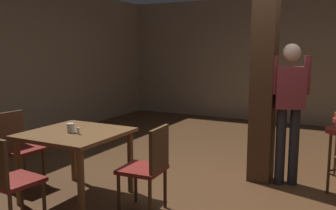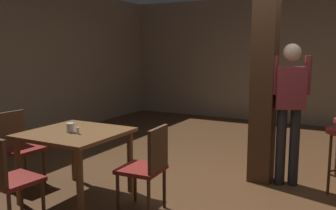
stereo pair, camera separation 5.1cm
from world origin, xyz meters
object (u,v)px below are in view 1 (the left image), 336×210
object	(u,v)px
chair_west	(17,145)
standing_person	(289,104)
dining_table	(76,142)
chair_south	(7,177)
chair_east	(149,165)
salt_shaker	(78,131)
napkin_cup	(71,128)

from	to	relation	value
chair_west	standing_person	xyz separation A→B (m)	(2.91, 1.55, 0.50)
chair_west	dining_table	bearing A→B (deg)	0.80
chair_south	chair_east	bearing A→B (deg)	43.96
standing_person	chair_east	bearing A→B (deg)	-125.95
chair_west	salt_shaker	xyz separation A→B (m)	(1.04, -0.07, 0.29)
dining_table	salt_shaker	distance (m)	0.21
salt_shaker	standing_person	distance (m)	2.48
dining_table	standing_person	world-z (taller)	standing_person
chair_east	dining_table	bearing A→B (deg)	-177.26
chair_south	salt_shaker	bearing A→B (deg)	78.53
napkin_cup	standing_person	bearing A→B (deg)	38.62
dining_table	chair_east	xyz separation A→B (m)	(0.91, 0.04, -0.14)
chair_east	standing_person	distance (m)	1.91
chair_west	napkin_cup	size ratio (longest dim) A/B	8.72
salt_shaker	standing_person	bearing A→B (deg)	40.86
napkin_cup	chair_east	bearing A→B (deg)	6.48
chair_east	napkin_cup	xyz separation A→B (m)	(-0.92, -0.10, 0.31)
chair_south	standing_person	size ratio (longest dim) A/B	0.52
salt_shaker	chair_east	bearing A→B (deg)	9.13
napkin_cup	salt_shaker	xyz separation A→B (m)	(0.13, -0.02, -0.01)
dining_table	chair_south	world-z (taller)	chair_south
napkin_cup	standing_person	distance (m)	2.56
napkin_cup	chair_west	bearing A→B (deg)	176.99
napkin_cup	salt_shaker	size ratio (longest dim) A/B	1.36
chair_south	napkin_cup	distance (m)	0.87
standing_person	dining_table	bearing A→B (deg)	-142.32
dining_table	chair_west	distance (m)	0.93
chair_west	standing_person	world-z (taller)	standing_person
dining_table	chair_south	size ratio (longest dim) A/B	1.12
dining_table	napkin_cup	distance (m)	0.18
napkin_cup	salt_shaker	bearing A→B (deg)	-10.29
dining_table	chair_west	bearing A→B (deg)	-179.20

